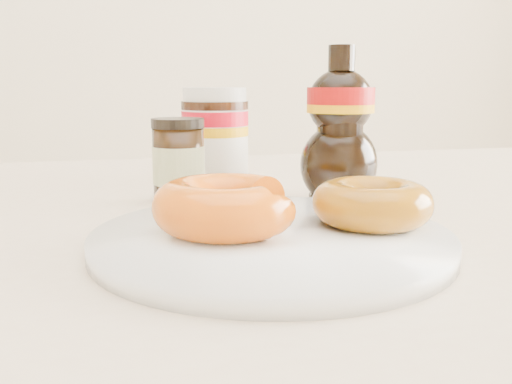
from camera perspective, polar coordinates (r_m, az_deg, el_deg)
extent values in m
cube|color=beige|center=(0.55, -0.61, -4.36)|extent=(1.40, 0.90, 0.04)
cylinder|color=white|center=(0.44, 1.54, -4.79)|extent=(0.28, 0.28, 0.01)
torus|color=white|center=(0.44, 1.54, -4.67)|extent=(0.27, 0.27, 0.01)
torus|color=orange|center=(0.44, -3.04, -1.38)|extent=(0.15, 0.15, 0.04)
torus|color=#905709|center=(0.47, 11.53, -1.08)|extent=(0.13, 0.13, 0.03)
cylinder|color=white|center=(0.73, -4.09, 4.89)|extent=(0.08, 0.08, 0.10)
cylinder|color=maroon|center=(0.73, -4.13, 7.39)|extent=(0.08, 0.08, 0.02)
cylinder|color=#D89905|center=(0.73, -4.11, 6.14)|extent=(0.08, 0.08, 0.01)
cylinder|color=black|center=(0.73, -4.14, 8.65)|extent=(0.08, 0.08, 0.01)
cylinder|color=white|center=(0.73, -4.16, 9.59)|extent=(0.08, 0.08, 0.02)
cylinder|color=black|center=(0.61, -7.74, 2.72)|extent=(0.05, 0.05, 0.08)
cylinder|color=beige|center=(0.61, -7.74, 2.72)|extent=(0.06, 0.06, 0.04)
cylinder|color=black|center=(0.61, -7.84, 6.84)|extent=(0.06, 0.06, 0.01)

